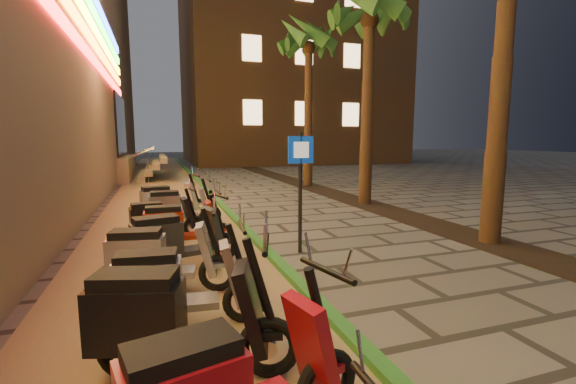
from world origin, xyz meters
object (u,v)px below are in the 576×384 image
object	(u,v)px
scooter_9	(176,207)
scooter_10	(166,201)
scooter_6	(174,240)
scooter_8	(159,219)
scooter_7	(178,226)
scooter_4	(172,286)
scooter_5	(157,258)
scooter_3	(169,320)
pedestrian_sign	(300,176)

from	to	relation	value
scooter_9	scooter_10	distance (m)	0.92
scooter_6	scooter_8	size ratio (longest dim) A/B	1.12
scooter_7	scooter_8	size ratio (longest dim) A/B	1.06
scooter_4	scooter_5	xyz separation A→B (m)	(-0.16, 1.08, 0.00)
scooter_4	scooter_8	xyz separation A→B (m)	(-0.12, 3.95, -0.04)
scooter_3	scooter_4	xyz separation A→B (m)	(0.06, 0.91, -0.04)
scooter_3	scooter_5	world-z (taller)	scooter_3
pedestrian_sign	scooter_7	size ratio (longest dim) A/B	1.36
scooter_7	scooter_10	size ratio (longest dim) A/B	0.96
scooter_5	scooter_9	bearing A→B (deg)	94.11
pedestrian_sign	scooter_8	xyz separation A→B (m)	(-2.46, 1.67, -0.96)
pedestrian_sign	scooter_8	size ratio (longest dim) A/B	1.45
scooter_4	scooter_9	distance (m)	5.05
pedestrian_sign	scooter_10	world-z (taller)	pedestrian_sign
pedestrian_sign	scooter_7	world-z (taller)	pedestrian_sign
scooter_5	scooter_7	distance (m)	1.99
scooter_4	scooter_5	size ratio (longest dim) A/B	0.99
scooter_6	scooter_7	size ratio (longest dim) A/B	1.05
scooter_3	scooter_7	world-z (taller)	scooter_3
scooter_4	scooter_3	bearing A→B (deg)	-87.44
pedestrian_sign	scooter_10	distance (m)	4.40
scooter_6	scooter_10	distance (m)	4.02
scooter_9	scooter_4	bearing A→B (deg)	-93.73
scooter_8	scooter_9	distance (m)	1.17
scooter_3	scooter_6	xyz separation A→B (m)	(0.15, 2.83, -0.03)
scooter_4	scooter_9	xyz separation A→B (m)	(0.28, 5.04, -0.00)
scooter_8	scooter_9	bearing A→B (deg)	60.58
scooter_4	scooter_5	distance (m)	1.09
pedestrian_sign	scooter_3	distance (m)	4.09
scooter_7	scooter_9	bearing A→B (deg)	88.48
scooter_6	scooter_5	bearing A→B (deg)	-120.99
scooter_6	scooter_7	world-z (taller)	scooter_6
scooter_9	scooter_10	bearing A→B (deg)	102.30
pedestrian_sign	scooter_7	distance (m)	2.44
scooter_3	scooter_8	bearing A→B (deg)	107.46
scooter_10	pedestrian_sign	bearing A→B (deg)	-71.73
scooter_3	scooter_8	distance (m)	4.86
scooter_4	scooter_9	bearing A→B (deg)	92.87
pedestrian_sign	scooter_4	size ratio (longest dim) A/B	1.32
scooter_7	scooter_3	bearing A→B (deg)	-93.48
scooter_8	scooter_10	xyz separation A→B (m)	(0.19, 1.99, 0.05)
scooter_5	pedestrian_sign	bearing A→B (deg)	36.12
scooter_9	scooter_7	bearing A→B (deg)	-92.48
scooter_9	scooter_3	bearing A→B (deg)	-93.78
scooter_5	scooter_10	xyz separation A→B (m)	(0.24, 4.86, 0.00)
scooter_4	scooter_5	bearing A→B (deg)	104.42
scooter_8	scooter_3	bearing A→B (deg)	-98.83
scooter_5	scooter_9	xyz separation A→B (m)	(0.44, 3.97, -0.01)
scooter_6	scooter_9	bearing A→B (deg)	72.16
scooter_3	scooter_7	xyz separation A→B (m)	(0.27, 3.95, -0.05)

